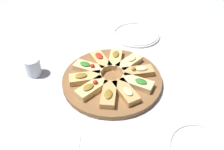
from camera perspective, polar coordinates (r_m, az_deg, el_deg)
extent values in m
plane|color=silver|center=(0.92, 0.00, -1.64)|extent=(3.00, 3.00, 0.00)
cylinder|color=brown|center=(0.91, 0.00, -1.13)|extent=(0.41, 0.41, 0.02)
cube|color=tan|center=(0.82, -0.81, -5.01)|extent=(0.14, 0.09, 0.03)
ellipsoid|color=olive|center=(0.79, -0.95, -4.98)|extent=(0.05, 0.04, 0.01)
cube|color=tan|center=(0.83, 3.60, -4.39)|extent=(0.14, 0.09, 0.03)
ellipsoid|color=beige|center=(0.81, 4.23, -4.25)|extent=(0.05, 0.04, 0.01)
cube|color=#E5C689|center=(0.87, 6.50, -2.13)|extent=(0.12, 0.13, 0.03)
ellipsoid|color=#2D7A28|center=(0.85, 7.59, -1.61)|extent=(0.05, 0.06, 0.01)
cube|color=tan|center=(0.92, 6.74, 0.83)|extent=(0.05, 0.13, 0.03)
ellipsoid|color=beige|center=(0.91, 7.79, 1.77)|extent=(0.03, 0.05, 0.01)
sphere|color=olive|center=(0.90, 5.65, 1.57)|extent=(0.02, 0.02, 0.02)
cube|color=#E5C689|center=(0.96, 4.50, 3.12)|extent=(0.12, 0.14, 0.03)
ellipsoid|color=beige|center=(0.96, 5.17, 4.35)|extent=(0.05, 0.06, 0.01)
cube|color=#DBB775|center=(0.98, 0.86, 4.16)|extent=(0.14, 0.09, 0.03)
ellipsoid|color=olive|center=(0.98, 0.99, 5.52)|extent=(0.05, 0.04, 0.01)
cube|color=tan|center=(0.97, -2.97, 3.76)|extent=(0.14, 0.09, 0.03)
ellipsoid|color=red|center=(0.98, -3.41, 5.07)|extent=(0.05, 0.04, 0.01)
cube|color=#E5C689|center=(0.94, -6.11, 1.82)|extent=(0.12, 0.14, 0.03)
ellipsoid|color=#2D7A28|center=(0.93, -7.05, 2.90)|extent=(0.05, 0.06, 0.01)
sphere|color=red|center=(0.92, -5.14, 2.40)|extent=(0.02, 0.02, 0.02)
cube|color=tan|center=(0.89, -6.95, -0.94)|extent=(0.06, 0.13, 0.03)
ellipsoid|color=olive|center=(0.87, -8.09, -0.24)|extent=(0.03, 0.05, 0.01)
cube|color=#DBB775|center=(0.84, -5.30, -3.44)|extent=(0.12, 0.14, 0.03)
ellipsoid|color=olive|center=(0.82, -6.22, -3.13)|extent=(0.05, 0.06, 0.01)
sphere|color=red|center=(0.84, -4.38, -1.90)|extent=(0.02, 0.02, 0.02)
cylinder|color=white|center=(1.22, 6.26, 10.41)|extent=(0.26, 0.26, 0.01)
torus|color=white|center=(1.22, 6.29, 10.70)|extent=(0.25, 0.25, 0.01)
cylinder|color=silver|center=(0.99, -19.90, 1.97)|extent=(0.07, 0.07, 0.08)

